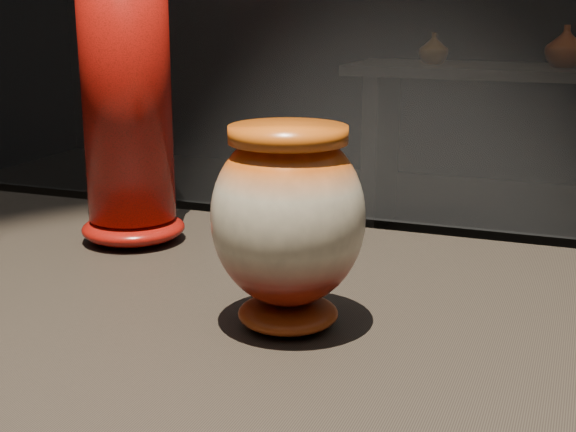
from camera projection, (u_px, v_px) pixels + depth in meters
name	position (u px, v px, depth m)	size (l,w,h in m)	color
main_vase	(288.00, 220.00, 0.77)	(0.17, 0.17, 0.20)	maroon
tall_vase	(126.00, 83.00, 1.03)	(0.14, 0.14, 0.43)	#A8100B
back_shelf	(547.00, 120.00, 4.00)	(2.00, 0.60, 0.90)	black
back_vase_left	(434.00, 49.00, 4.10)	(0.15, 0.15, 0.16)	brown
back_vase_mid	(566.00, 46.00, 3.88)	(0.19, 0.19, 0.20)	maroon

